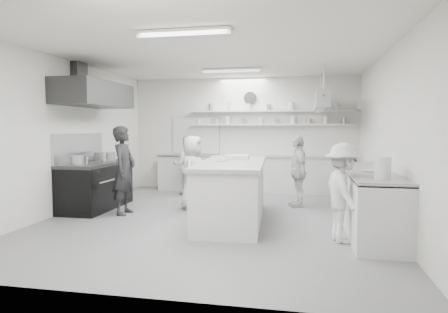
% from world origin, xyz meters
% --- Properties ---
extents(floor, '(6.00, 7.00, 0.02)m').
position_xyz_m(floor, '(0.00, 0.00, -0.01)').
color(floor, gray).
rests_on(floor, ground).
extents(ceiling, '(6.00, 7.00, 0.02)m').
position_xyz_m(ceiling, '(0.00, 0.00, 3.01)').
color(ceiling, silver).
rests_on(ceiling, wall_back).
extents(wall_back, '(6.00, 0.04, 3.00)m').
position_xyz_m(wall_back, '(0.00, 3.50, 1.50)').
color(wall_back, silver).
rests_on(wall_back, floor).
extents(wall_front, '(6.00, 0.04, 3.00)m').
position_xyz_m(wall_front, '(0.00, -3.50, 1.50)').
color(wall_front, silver).
rests_on(wall_front, floor).
extents(wall_left, '(0.04, 7.00, 3.00)m').
position_xyz_m(wall_left, '(-3.00, 0.00, 1.50)').
color(wall_left, silver).
rests_on(wall_left, floor).
extents(wall_right, '(0.04, 7.00, 3.00)m').
position_xyz_m(wall_right, '(3.00, 0.00, 1.50)').
color(wall_right, silver).
rests_on(wall_right, floor).
extents(stove, '(0.80, 1.80, 0.90)m').
position_xyz_m(stove, '(-2.60, 0.40, 0.45)').
color(stove, black).
rests_on(stove, floor).
extents(exhaust_hood, '(0.85, 2.00, 0.50)m').
position_xyz_m(exhaust_hood, '(-2.60, 0.40, 2.35)').
color(exhaust_hood, '#2F2F30').
rests_on(exhaust_hood, wall_left).
extents(back_counter, '(5.00, 0.60, 0.92)m').
position_xyz_m(back_counter, '(0.30, 3.20, 0.46)').
color(back_counter, silver).
rests_on(back_counter, floor).
extents(shelf_lower, '(4.20, 0.26, 0.04)m').
position_xyz_m(shelf_lower, '(0.70, 3.37, 1.75)').
color(shelf_lower, silver).
rests_on(shelf_lower, wall_back).
extents(shelf_upper, '(4.20, 0.26, 0.04)m').
position_xyz_m(shelf_upper, '(0.70, 3.37, 2.10)').
color(shelf_upper, silver).
rests_on(shelf_upper, wall_back).
extents(pass_through_window, '(1.30, 0.04, 1.00)m').
position_xyz_m(pass_through_window, '(-1.30, 3.48, 1.45)').
color(pass_through_window, black).
rests_on(pass_through_window, wall_back).
extents(wall_clock, '(0.32, 0.05, 0.32)m').
position_xyz_m(wall_clock, '(0.20, 3.46, 2.45)').
color(wall_clock, white).
rests_on(wall_clock, wall_back).
extents(right_counter, '(0.74, 3.30, 0.94)m').
position_xyz_m(right_counter, '(2.65, -0.20, 0.47)').
color(right_counter, silver).
rests_on(right_counter, floor).
extents(pot_rack, '(0.30, 1.60, 0.40)m').
position_xyz_m(pot_rack, '(2.00, 2.40, 2.30)').
color(pot_rack, '#ABADB0').
rests_on(pot_rack, ceiling).
extents(light_fixture_front, '(1.30, 0.25, 0.10)m').
position_xyz_m(light_fixture_front, '(0.00, -1.80, 2.94)').
color(light_fixture_front, silver).
rests_on(light_fixture_front, ceiling).
extents(light_fixture_rear, '(1.30, 0.25, 0.10)m').
position_xyz_m(light_fixture_rear, '(0.00, 1.80, 2.94)').
color(light_fixture_rear, silver).
rests_on(light_fixture_rear, ceiling).
extents(prep_island, '(1.22, 2.84, 1.02)m').
position_xyz_m(prep_island, '(0.35, -0.10, 0.51)').
color(prep_island, silver).
rests_on(prep_island, floor).
extents(stove_pot, '(0.45, 0.45, 0.24)m').
position_xyz_m(stove_pot, '(-2.60, 0.78, 1.03)').
color(stove_pot, '#ABADB0').
rests_on(stove_pot, stove).
extents(cook_stove, '(0.43, 0.63, 1.70)m').
position_xyz_m(cook_stove, '(-1.79, 0.01, 0.85)').
color(cook_stove, black).
rests_on(cook_stove, floor).
extents(cook_back, '(0.84, 0.73, 1.47)m').
position_xyz_m(cook_back, '(-1.25, 2.43, 0.73)').
color(cook_back, silver).
rests_on(cook_back, floor).
extents(cook_island_left, '(0.49, 0.74, 1.50)m').
position_xyz_m(cook_island_left, '(-0.64, 0.78, 0.75)').
color(cook_island_left, silver).
rests_on(cook_island_left, floor).
extents(cook_island_right, '(0.58, 0.95, 1.51)m').
position_xyz_m(cook_island_right, '(1.49, 1.44, 0.75)').
color(cook_island_right, silver).
rests_on(cook_island_right, floor).
extents(cook_right, '(0.75, 1.04, 1.46)m').
position_xyz_m(cook_right, '(2.17, -1.11, 0.73)').
color(cook_right, silver).
rests_on(cook_right, floor).
extents(bowl_island_a, '(0.30, 0.30, 0.06)m').
position_xyz_m(bowl_island_a, '(0.17, 0.12, 1.05)').
color(bowl_island_a, '#ABADB0').
rests_on(bowl_island_a, prep_island).
extents(bowl_island_b, '(0.24, 0.24, 0.07)m').
position_xyz_m(bowl_island_b, '(0.17, -0.26, 1.06)').
color(bowl_island_b, silver).
rests_on(bowl_island_b, prep_island).
extents(bowl_right, '(0.33, 0.33, 0.06)m').
position_xyz_m(bowl_right, '(2.62, -0.49, 0.97)').
color(bowl_right, silver).
rests_on(bowl_right, right_counter).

